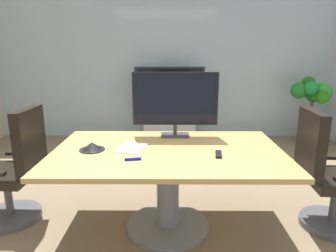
# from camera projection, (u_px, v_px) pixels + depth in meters

# --- Properties ---
(ground_plane) EXTENTS (7.26, 7.26, 0.00)m
(ground_plane) POSITION_uv_depth(u_px,v_px,m) (158.00, 227.00, 2.82)
(ground_plane) COLOR #7A664C
(wall_back_glass_partition) EXTENTS (6.17, 0.10, 2.70)m
(wall_back_glass_partition) POSITION_uv_depth(u_px,v_px,m) (164.00, 64.00, 5.53)
(wall_back_glass_partition) COLOR #9EB2B7
(wall_back_glass_partition) RESTS_ON ground
(conference_table) EXTENTS (1.99, 1.24, 0.75)m
(conference_table) POSITION_uv_depth(u_px,v_px,m) (168.00, 169.00, 2.69)
(conference_table) COLOR #B2894C
(conference_table) RESTS_ON ground
(office_chair_left) EXTENTS (0.60, 0.58, 1.09)m
(office_chair_left) POSITION_uv_depth(u_px,v_px,m) (16.00, 175.00, 2.84)
(office_chair_left) COLOR #4C4C51
(office_chair_left) RESTS_ON ground
(office_chair_right) EXTENTS (0.61, 0.58, 1.09)m
(office_chair_right) POSITION_uv_depth(u_px,v_px,m) (326.00, 180.00, 2.73)
(office_chair_right) COLOR #4C4C51
(office_chair_right) RESTS_ON ground
(tv_monitor) EXTENTS (0.84, 0.18, 0.64)m
(tv_monitor) POSITION_uv_depth(u_px,v_px,m) (175.00, 101.00, 3.00)
(tv_monitor) COLOR #333338
(tv_monitor) RESTS_ON conference_table
(wall_display_unit) EXTENTS (1.20, 0.36, 1.31)m
(wall_display_unit) POSITION_uv_depth(u_px,v_px,m) (169.00, 116.00, 5.41)
(wall_display_unit) COLOR #B7BABC
(wall_display_unit) RESTS_ON ground
(potted_plant) EXTENTS (0.66, 0.54, 1.16)m
(potted_plant) POSITION_uv_depth(u_px,v_px,m) (312.00, 101.00, 5.12)
(potted_plant) COLOR brown
(potted_plant) RESTS_ON ground
(conference_phone) EXTENTS (0.22, 0.22, 0.07)m
(conference_phone) POSITION_uv_depth(u_px,v_px,m) (92.00, 147.00, 2.63)
(conference_phone) COLOR black
(conference_phone) RESTS_ON conference_table
(remote_control) EXTENTS (0.07, 0.18, 0.02)m
(remote_control) POSITION_uv_depth(u_px,v_px,m) (219.00, 154.00, 2.51)
(remote_control) COLOR black
(remote_control) RESTS_ON conference_table
(whiteboard_marker) EXTENTS (0.13, 0.04, 0.02)m
(whiteboard_marker) POSITION_uv_depth(u_px,v_px,m) (133.00, 159.00, 2.39)
(whiteboard_marker) COLOR #1919A5
(whiteboard_marker) RESTS_ON conference_table
(paper_notepad) EXTENTS (0.28, 0.34, 0.01)m
(paper_notepad) POSITION_uv_depth(u_px,v_px,m) (132.00, 148.00, 2.69)
(paper_notepad) COLOR white
(paper_notepad) RESTS_ON conference_table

